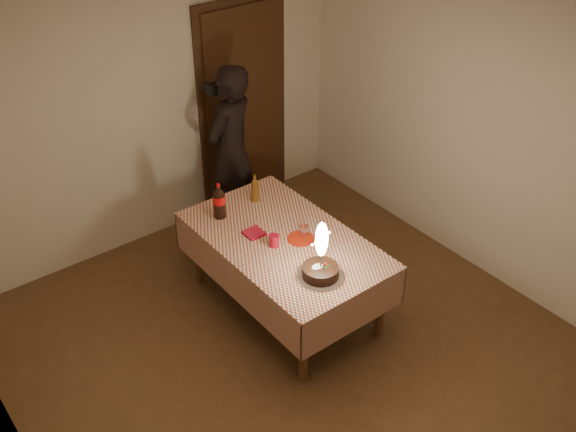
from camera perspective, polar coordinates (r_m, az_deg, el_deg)
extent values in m
cube|color=brown|center=(5.35, 1.44, -12.14)|extent=(4.00, 4.50, 0.01)
cube|color=beige|center=(6.18, -11.78, 8.83)|extent=(4.00, 0.04, 2.60)
cube|color=beige|center=(3.85, -22.56, -11.00)|extent=(0.04, 4.50, 2.60)
cube|color=beige|center=(5.81, 17.24, 6.30)|extent=(0.04, 4.50, 2.60)
cube|color=silver|center=(3.91, 2.00, 15.23)|extent=(4.00, 4.50, 0.04)
cube|color=#472814|center=(6.72, -3.78, 9.00)|extent=(0.85, 0.05, 2.05)
sphere|color=#B28C33|center=(6.53, -5.85, 7.90)|extent=(0.06, 0.06, 0.06)
cube|color=brown|center=(5.39, -0.33, -2.21)|extent=(0.90, 1.60, 0.04)
cylinder|color=brown|center=(4.99, 1.34, -11.04)|extent=(0.07, 0.07, 0.65)
cylinder|color=brown|center=(5.39, 7.86, -7.34)|extent=(0.07, 0.07, 0.65)
cylinder|color=brown|center=(5.93, -7.69, -2.91)|extent=(0.07, 0.07, 0.65)
cylinder|color=brown|center=(6.27, -1.60, -0.30)|extent=(0.07, 0.07, 0.65)
cube|color=beige|center=(5.38, -0.33, -1.98)|extent=(1.02, 1.72, 0.01)
cube|color=beige|center=(4.99, 5.72, -8.19)|extent=(1.02, 0.01, 0.34)
cube|color=beige|center=(6.06, -5.24, 0.44)|extent=(1.02, 0.01, 0.34)
cube|color=beige|center=(5.26, -4.70, -5.51)|extent=(0.01, 1.72, 0.34)
cube|color=beige|center=(5.74, 3.67, -1.59)|extent=(0.01, 1.72, 0.34)
cylinder|color=white|center=(5.00, 2.76, -5.09)|extent=(0.34, 0.34, 0.01)
cylinder|color=black|center=(4.97, 2.77, -4.70)|extent=(0.27, 0.27, 0.08)
cylinder|color=white|center=(4.95, 2.50, -4.31)|extent=(0.07, 0.07, 0.00)
sphere|color=red|center=(4.95, 3.18, -4.12)|extent=(0.02, 0.02, 0.02)
cube|color=#19721E|center=(4.96, 3.38, -4.20)|extent=(0.02, 0.01, 0.00)
cube|color=#19721E|center=(4.95, 3.20, -4.34)|extent=(0.01, 0.02, 0.00)
cylinder|color=#262628|center=(4.91, 2.81, -3.78)|extent=(0.01, 0.01, 0.12)
ellipsoid|color=#FFF2BF|center=(4.80, 2.87, -1.98)|extent=(0.09, 0.09, 0.29)
sphere|color=white|center=(4.86, 2.83, -3.03)|extent=(0.04, 0.04, 0.04)
cylinder|color=red|center=(5.37, 1.10, -1.92)|extent=(0.22, 0.22, 0.01)
cylinder|color=#AB0B1F|center=(5.27, -1.19, -2.08)|extent=(0.08, 0.08, 0.10)
cylinder|color=white|center=(5.38, 1.37, -1.26)|extent=(0.07, 0.07, 0.09)
cube|color=#B7142F|center=(5.43, -2.89, -1.46)|extent=(0.15, 0.15, 0.02)
cylinder|color=black|center=(5.60, -5.82, 0.89)|extent=(0.10, 0.10, 0.22)
cylinder|color=red|center=(5.57, -5.86, 1.41)|extent=(0.10, 0.10, 0.07)
cone|color=black|center=(5.52, -5.91, 2.19)|extent=(0.10, 0.10, 0.08)
cylinder|color=red|center=(5.50, -5.94, 2.59)|extent=(0.03, 0.03, 0.02)
cylinder|color=#5D3A10|center=(5.80, -2.81, 2.08)|extent=(0.06, 0.06, 0.18)
cone|color=#5D3A10|center=(5.74, -2.84, 3.09)|extent=(0.06, 0.06, 0.06)
cylinder|color=olive|center=(5.72, -2.85, 3.39)|extent=(0.02, 0.02, 0.02)
imported|color=black|center=(6.32, -4.87, 5.44)|extent=(0.73, 0.62, 1.70)
cube|color=black|center=(6.12, -6.18, 10.65)|extent=(0.16, 0.13, 0.10)
cylinder|color=black|center=(6.17, -6.79, 10.78)|extent=(0.10, 0.10, 0.08)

